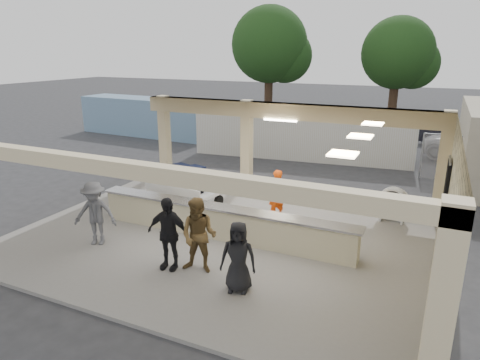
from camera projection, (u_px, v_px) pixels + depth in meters
The scene contains 15 objects.
ground at pixel (229, 234), 13.20m from camera, with size 120.00×120.00×0.00m, color #2B2B2E.
pavilion at pixel (244, 187), 13.29m from camera, with size 12.01×10.00×3.55m.
baggage_counter at pixel (221, 222), 12.59m from camera, with size 8.20×0.58×0.98m.
luggage_cart at pixel (186, 184), 15.18m from camera, with size 2.76×1.98×1.48m.
drum_fan at pixel (393, 203), 13.82m from camera, with size 1.03×0.56×1.11m.
baggage_handler at pixel (276, 194), 13.93m from camera, with size 0.61×0.33×1.67m, color #FC4E0D.
passenger_a at pixel (199, 236), 10.53m from camera, with size 0.94×0.41×1.93m, color brown.
passenger_b at pixel (168, 233), 10.69m from camera, with size 1.11×0.41×1.90m, color black.
passenger_c at pixel (95, 213), 12.04m from camera, with size 1.20×0.42×1.87m, color #54555A.
passenger_d at pixel (238, 257), 9.70m from camera, with size 0.83×0.34×1.69m, color black.
car_dark at pixel (453, 137), 24.20m from camera, with size 1.44×4.09×1.36m, color black.
container_white at pixel (302, 134), 22.40m from camera, with size 11.15×2.23×2.42m, color silver.
container_blue at pixel (146, 116), 28.29m from camera, with size 9.27×2.22×2.41m, color #6484A1.
tree_left at pixel (274, 48), 35.61m from camera, with size 6.60×6.30×9.00m.
tree_mid at pixel (402, 56), 33.52m from camera, with size 6.00×5.60×8.00m.
Camera 1 is at (5.41, -10.86, 5.46)m, focal length 32.00 mm.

